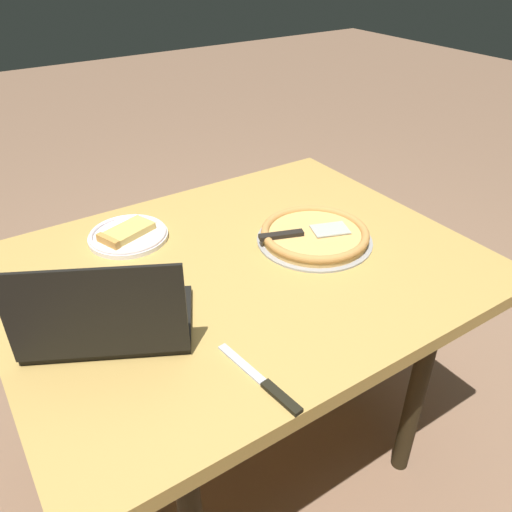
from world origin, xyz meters
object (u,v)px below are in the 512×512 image
pizza_plate (128,235)px  pizza_tray (315,235)px  table_knife (266,384)px  laptop (108,320)px  dining_table (242,284)px

pizza_plate → pizza_tray: bearing=145.5°
pizza_plate → table_knife: bearing=91.4°
laptop → pizza_plate: (-0.19, -0.37, -0.03)m
pizza_tray → table_knife: (0.42, 0.37, -0.02)m
laptop → table_knife: size_ratio=1.74×
dining_table → pizza_plate: (0.20, -0.29, 0.08)m
table_knife → pizza_plate: bearing=-88.6°
laptop → pizza_tray: laptop is taller
dining_table → pizza_tray: size_ratio=3.75×
dining_table → table_knife: bearing=64.3°
laptop → dining_table: bearing=-167.5°
laptop → pizza_plate: laptop is taller
dining_table → pizza_tray: pizza_tray is taller
laptop → table_knife: 0.37m
dining_table → laptop: (0.39, 0.09, 0.12)m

